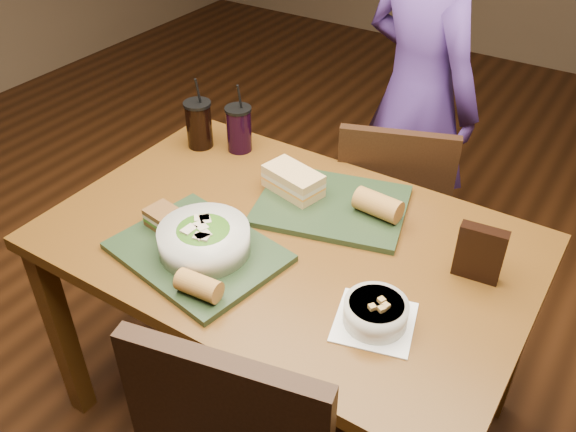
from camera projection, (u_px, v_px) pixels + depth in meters
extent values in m
plane|color=#381C0B|center=(288.00, 406.00, 2.11)|extent=(6.00, 6.00, 0.00)
cube|color=#5A3612|center=(62.00, 334.00, 1.90)|extent=(0.06, 0.06, 0.71)
cube|color=#5A3612|center=(212.00, 214.00, 2.41)|extent=(0.06, 0.06, 0.71)
cube|color=#5A3612|center=(516.00, 338.00, 1.89)|extent=(0.06, 0.06, 0.71)
cube|color=#5A3612|center=(288.00, 242.00, 1.67)|extent=(1.30, 0.85, 0.04)
cube|color=black|center=(406.00, 224.00, 2.28)|extent=(0.49, 0.49, 0.04)
cube|color=black|center=(393.00, 192.00, 2.02)|extent=(0.37, 0.16, 0.45)
cube|color=black|center=(344.00, 275.00, 2.36)|extent=(0.04, 0.04, 0.39)
cube|color=black|center=(422.00, 307.00, 2.22)|extent=(0.04, 0.04, 0.39)
cube|color=black|center=(380.00, 232.00, 2.58)|extent=(0.04, 0.04, 0.39)
cube|color=black|center=(454.00, 258.00, 2.44)|extent=(0.04, 0.04, 0.39)
imported|color=#472B77|center=(417.00, 96.00, 2.33)|extent=(0.66, 0.55, 1.53)
cube|color=#20311B|center=(198.00, 252.00, 1.59)|extent=(0.47, 0.39, 0.02)
cube|color=#20311B|center=(332.00, 205.00, 1.76)|extent=(0.49, 0.42, 0.02)
cylinder|color=silver|center=(204.00, 240.00, 1.57)|extent=(0.24, 0.24, 0.07)
ellipsoid|color=#427219|center=(204.00, 236.00, 1.56)|extent=(0.19, 0.19, 0.06)
cube|color=beige|center=(205.00, 220.00, 1.57)|extent=(0.05, 0.05, 0.01)
cube|color=beige|center=(201.00, 227.00, 1.55)|extent=(0.05, 0.04, 0.01)
cube|color=beige|center=(203.00, 236.00, 1.52)|extent=(0.04, 0.05, 0.01)
cube|color=beige|center=(202.00, 218.00, 1.57)|extent=(0.05, 0.05, 0.01)
cube|color=beige|center=(189.00, 230.00, 1.54)|extent=(0.03, 0.04, 0.01)
cube|color=beige|center=(202.00, 237.00, 1.51)|extent=(0.05, 0.04, 0.01)
cube|color=white|center=(374.00, 322.00, 1.40)|extent=(0.22, 0.22, 0.00)
cylinder|color=silver|center=(376.00, 312.00, 1.39)|extent=(0.15, 0.15, 0.06)
cylinder|color=black|center=(376.00, 305.00, 1.37)|extent=(0.13, 0.13, 0.01)
cube|color=#B28947|center=(382.00, 309.00, 1.35)|extent=(0.02, 0.02, 0.01)
cube|color=#B28947|center=(372.00, 307.00, 1.35)|extent=(0.02, 0.02, 0.01)
cube|color=#B28947|center=(381.00, 300.00, 1.37)|extent=(0.02, 0.02, 0.01)
cube|color=#B28947|center=(386.00, 306.00, 1.35)|extent=(0.02, 0.02, 0.01)
cube|color=#593819|center=(167.00, 225.00, 1.66)|extent=(0.12, 0.09, 0.01)
cube|color=#3F721E|center=(166.00, 221.00, 1.66)|extent=(0.12, 0.09, 0.01)
cube|color=beige|center=(166.00, 218.00, 1.65)|extent=(0.12, 0.09, 0.01)
cube|color=#593819|center=(165.00, 214.00, 1.64)|extent=(0.12, 0.09, 0.01)
cube|color=tan|center=(293.00, 187.00, 1.80)|extent=(0.19, 0.13, 0.02)
cube|color=orange|center=(293.00, 183.00, 1.79)|extent=(0.19, 0.13, 0.01)
cube|color=beige|center=(293.00, 180.00, 1.79)|extent=(0.19, 0.13, 0.01)
cube|color=tan|center=(293.00, 174.00, 1.77)|extent=(0.19, 0.13, 0.02)
cylinder|color=#AD7533|center=(199.00, 286.00, 1.44)|extent=(0.11, 0.06, 0.06)
cylinder|color=#AD7533|center=(378.00, 205.00, 1.69)|extent=(0.14, 0.08, 0.07)
cylinder|color=black|center=(199.00, 126.00, 2.02)|extent=(0.08, 0.08, 0.15)
cylinder|color=black|center=(197.00, 104.00, 1.97)|extent=(0.09, 0.09, 0.01)
cylinder|color=black|center=(198.00, 92.00, 1.94)|extent=(0.01, 0.02, 0.10)
cylinder|color=black|center=(239.00, 130.00, 2.00)|extent=(0.08, 0.08, 0.14)
cylinder|color=black|center=(238.00, 109.00, 1.95)|extent=(0.09, 0.09, 0.01)
cylinder|color=black|center=(240.00, 98.00, 1.92)|extent=(0.01, 0.02, 0.09)
cube|color=black|center=(480.00, 253.00, 1.49)|extent=(0.12, 0.05, 0.15)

